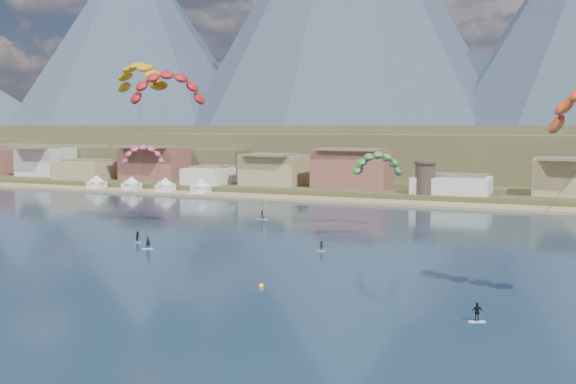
{
  "coord_description": "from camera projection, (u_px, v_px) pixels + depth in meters",
  "views": [
    {
      "loc": [
        37.69,
        -58.76,
        19.89
      ],
      "look_at": [
        0.0,
        32.0,
        10.0
      ],
      "focal_mm": 41.04,
      "sensor_mm": 36.0,
      "label": 1
    }
  ],
  "objects": [
    {
      "name": "ground",
      "position": [
        173.0,
        312.0,
        70.37
      ],
      "size": [
        2400.0,
        2400.0,
        0.0
      ],
      "primitive_type": "plane",
      "color": "black",
      "rests_on": "ground"
    },
    {
      "name": "beach",
      "position": [
        399.0,
        203.0,
        167.74
      ],
      "size": [
        2200.0,
        12.0,
        0.9
      ],
      "color": "tan",
      "rests_on": "ground"
    },
    {
      "name": "land",
      "position": [
        515.0,
        148.0,
        584.95
      ],
      "size": [
        2200.0,
        900.0,
        4.0
      ],
      "color": "brown",
      "rests_on": "ground"
    },
    {
      "name": "foothills",
      "position": [
        521.0,
        152.0,
        274.53
      ],
      "size": [
        940.0,
        210.0,
        18.0
      ],
      "color": "brown",
      "rests_on": "ground"
    },
    {
      "name": "mountain_ridge",
      "position": [
        521.0,
        21.0,
        817.75
      ],
      "size": [
        2060.0,
        480.0,
        400.0
      ],
      "color": "#313C52",
      "rests_on": "ground"
    },
    {
      "name": "town",
      "position": [
        280.0,
        166.0,
        196.93
      ],
      "size": [
        400.0,
        24.0,
        12.0
      ],
      "color": "silver",
      "rests_on": "ground"
    },
    {
      "name": "watchtower",
      "position": [
        425.0,
        178.0,
        172.58
      ],
      "size": [
        5.82,
        5.82,
        8.6
      ],
      "color": "#47382D",
      "rests_on": "ground"
    },
    {
      "name": "beach_tents",
      "position": [
        148.0,
        180.0,
        196.49
      ],
      "size": [
        43.4,
        6.4,
        5.0
      ],
      "color": "white",
      "rests_on": "ground"
    },
    {
      "name": "kitesurfer_red",
      "position": [
        167.0,
        82.0,
        119.89
      ],
      "size": [
        15.01,
        21.83,
        32.64
      ],
      "color": "silver",
      "rests_on": "ground"
    },
    {
      "name": "kitesurfer_yellow",
      "position": [
        141.0,
        73.0,
        123.67
      ],
      "size": [
        14.62,
        16.84,
        33.61
      ],
      "color": "silver",
      "rests_on": "ground"
    },
    {
      "name": "kitesurfer_green",
      "position": [
        377.0,
        160.0,
        112.06
      ],
      "size": [
        11.16,
        15.75,
        18.48
      ],
      "color": "silver",
      "rests_on": "ground"
    },
    {
      "name": "distant_kite_pink",
      "position": [
        143.0,
        151.0,
        138.6
      ],
      "size": [
        9.6,
        8.23,
        17.66
      ],
      "color": "#262626",
      "rests_on": "ground"
    },
    {
      "name": "distant_kite_dark",
      "position": [
        379.0,
        161.0,
        127.96
      ],
      "size": [
        9.69,
        6.11,
        16.46
      ],
      "color": "#262626",
      "rests_on": "ground"
    },
    {
      "name": "windsurfer",
      "position": [
        263.0,
        213.0,
        139.99
      ],
      "size": [
        2.7,
        2.96,
        4.62
      ],
      "color": "silver",
      "rests_on": "ground"
    },
    {
      "name": "buoy",
      "position": [
        261.0,
        286.0,
        81.47
      ],
      "size": [
        0.71,
        0.71,
        0.71
      ],
      "color": "yellow",
      "rests_on": "ground"
    }
  ]
}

